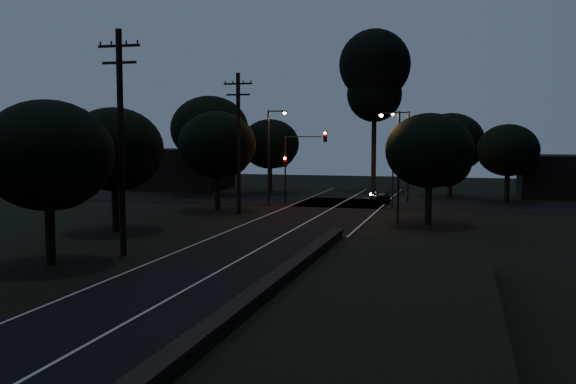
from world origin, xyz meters
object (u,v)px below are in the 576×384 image
Objects in this scene: signal_right at (393,173)px; streetlight_c at (396,159)px; utility_pole_mid at (121,139)px; streetlight_a at (271,151)px; car at (380,196)px; streetlight_b at (406,150)px; signal_left at (285,171)px; tall_pine at (375,75)px; utility_pole_far at (238,141)px; signal_mast at (304,154)px.

streetlight_c is (1.23, -9.99, 1.51)m from signal_right.
utility_pole_mid reaches higher than streetlight_a.
signal_right is 4.17m from car.
streetlight_b is at bearing 92.14° from streetlight_c.
signal_right is 1.21× the size of car.
signal_left and signal_right have the same top height.
streetlight_a and streetlight_b have the same top height.
streetlight_c is (0.52, -14.00, -0.29)m from streetlight_b.
streetlight_a is at bearing 88.27° from utility_pole_mid.
car is at bearing -79.44° from tall_pine.
utility_pole_mid reaches higher than signal_left.
signal_mast is (3.09, 7.99, -1.15)m from utility_pole_far.
streetlight_b is at bearing 68.70° from utility_pole_mid.
signal_right is (10.60, 24.99, -2.90)m from utility_pole_mid.
signal_mast is (-3.91, -15.01, -7.94)m from tall_pine.
utility_pole_far is 2.56× the size of signal_right.
signal_right is at bearing 0.00° from signal_left.
streetlight_b is (0.71, 4.01, 1.80)m from signal_right.
utility_pole_far reaches higher than signal_left.
utility_pole_mid reaches higher than signal_right.
signal_mast is at bearing 39.77° from streetlight_a.
car is (9.20, 11.20, -4.91)m from utility_pole_far.
utility_pole_mid is at bearing -91.73° from streetlight_a.
streetlight_b reaches higher than streetlight_c.
streetlight_a is 2.35× the size of car.
streetlight_a is 1.07× the size of streetlight_c.
utility_pole_far is 16.51m from streetlight_b.
car is (8.51, 5.20, -4.06)m from streetlight_a.
streetlight_c is at bearing -43.76° from signal_left.
signal_left is at bearing 86.79° from utility_pole_mid.
streetlight_c is at bearing -87.86° from streetlight_b.
signal_right is at bearing -100.00° from streetlight_b.
utility_pole_mid is 0.65× the size of tall_pine.
signal_right is (9.20, 0.00, 0.00)m from signal_left.
tall_pine is 2.27× the size of streetlight_c.
signal_mast is (-7.51, 0.00, 1.50)m from signal_right.
utility_pole_far is (0.00, 17.00, -0.25)m from utility_pole_mid.
signal_left is at bearing 180.00° from signal_right.
signal_left is 14.52m from streetlight_c.
streetlight_c is 13.98m from car.
signal_left is at bearing -179.87° from signal_mast.
streetlight_a is at bearing -168.66° from signal_right.
streetlight_c is (10.43, -9.99, 1.51)m from signal_left.
tall_pine reaches higher than utility_pole_mid.
signal_right is at bearing 97.02° from streetlight_c.
tall_pine is at bearing 100.93° from streetlight_c.
utility_pole_far reaches higher than streetlight_c.
tall_pine is 26.67m from streetlight_c.
signal_right is at bearing 67.01° from utility_pole_mid.
signal_left is at bearing -110.46° from tall_pine.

